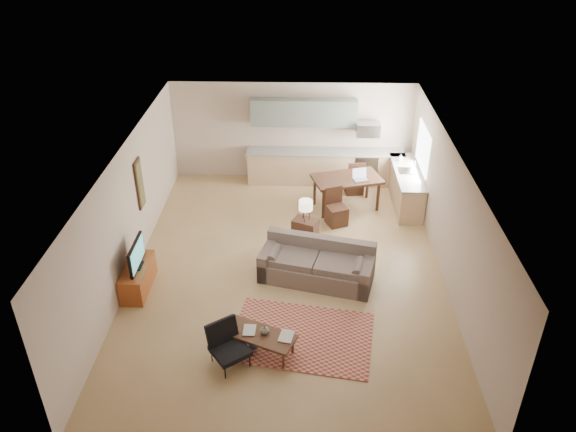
{
  "coord_description": "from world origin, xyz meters",
  "views": [
    {
      "loc": [
        0.29,
        -9.77,
        7.06
      ],
      "look_at": [
        0.0,
        0.3,
        1.15
      ],
      "focal_mm": 35.0,
      "sensor_mm": 36.0,
      "label": 1
    }
  ],
  "objects_px": {
    "sofa": "(317,263)",
    "dining_table": "(346,193)",
    "tv_credenza": "(138,277)",
    "console_table": "(305,232)",
    "coffee_table": "(258,342)",
    "armchair": "(230,347)"
  },
  "relations": [
    {
      "from": "sofa",
      "to": "armchair",
      "type": "bearing_deg",
      "value": -107.34
    },
    {
      "from": "sofa",
      "to": "dining_table",
      "type": "height_order",
      "value": "dining_table"
    },
    {
      "from": "tv_credenza",
      "to": "console_table",
      "type": "bearing_deg",
      "value": 27.48
    },
    {
      "from": "coffee_table",
      "to": "dining_table",
      "type": "height_order",
      "value": "dining_table"
    },
    {
      "from": "sofa",
      "to": "tv_credenza",
      "type": "bearing_deg",
      "value": -159.33
    },
    {
      "from": "armchair",
      "to": "coffee_table",
      "type": "bearing_deg",
      "value": 1.09
    },
    {
      "from": "coffee_table",
      "to": "console_table",
      "type": "bearing_deg",
      "value": 100.44
    },
    {
      "from": "tv_credenza",
      "to": "dining_table",
      "type": "xyz_separation_m",
      "value": [
        4.4,
        3.5,
        0.14
      ]
    },
    {
      "from": "armchair",
      "to": "console_table",
      "type": "bearing_deg",
      "value": 35.36
    },
    {
      "from": "coffee_table",
      "to": "armchair",
      "type": "xyz_separation_m",
      "value": [
        -0.45,
        -0.34,
        0.18
      ]
    },
    {
      "from": "coffee_table",
      "to": "dining_table",
      "type": "xyz_separation_m",
      "value": [
        1.84,
        5.19,
        0.22
      ]
    },
    {
      "from": "armchair",
      "to": "tv_credenza",
      "type": "distance_m",
      "value": 2.93
    },
    {
      "from": "coffee_table",
      "to": "armchair",
      "type": "height_order",
      "value": "armchair"
    },
    {
      "from": "tv_credenza",
      "to": "console_table",
      "type": "xyz_separation_m",
      "value": [
        3.37,
        1.75,
        0.04
      ]
    },
    {
      "from": "coffee_table",
      "to": "console_table",
      "type": "relative_size",
      "value": 2.08
    },
    {
      "from": "coffee_table",
      "to": "console_table",
      "type": "xyz_separation_m",
      "value": [
        0.81,
        3.45,
        0.12
      ]
    },
    {
      "from": "console_table",
      "to": "sofa",
      "type": "bearing_deg",
      "value": -55.6
    },
    {
      "from": "tv_credenza",
      "to": "console_table",
      "type": "height_order",
      "value": "console_table"
    },
    {
      "from": "armchair",
      "to": "tv_credenza",
      "type": "height_order",
      "value": "armchair"
    },
    {
      "from": "coffee_table",
      "to": "console_table",
      "type": "height_order",
      "value": "console_table"
    },
    {
      "from": "dining_table",
      "to": "tv_credenza",
      "type": "bearing_deg",
      "value": -158.12
    },
    {
      "from": "sofa",
      "to": "coffee_table",
      "type": "height_order",
      "value": "sofa"
    }
  ]
}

